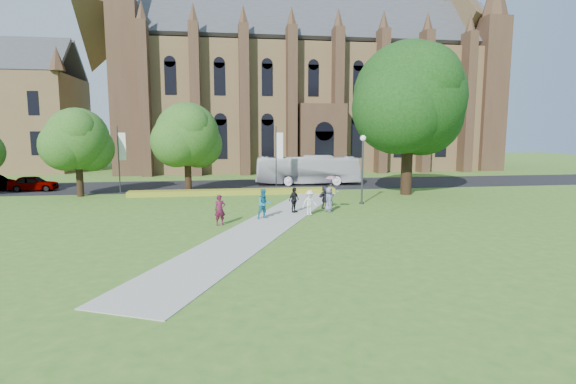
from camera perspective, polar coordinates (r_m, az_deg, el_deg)
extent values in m
plane|color=#396C20|center=(26.97, -1.68, -4.13)|extent=(160.00, 160.00, 0.00)
cube|color=black|center=(46.63, -4.68, 0.91)|extent=(160.00, 10.00, 0.02)
cube|color=#B2B2A8|center=(27.93, -1.93, -3.67)|extent=(15.58, 28.54, 0.04)
cube|color=gold|center=(39.77, -6.87, 0.01)|extent=(18.00, 1.40, 0.45)
cube|color=brown|center=(67.56, 2.64, 10.26)|extent=(52.00, 16.00, 17.00)
cube|color=#4E3524|center=(60.46, -19.87, 12.01)|extent=(3.50, 3.50, 21.00)
cube|color=#4E3524|center=(70.35, 24.24, 11.13)|extent=(3.50, 3.50, 21.00)
cube|color=#4E3524|center=(58.70, 4.35, 6.72)|extent=(6.00, 2.50, 9.00)
cylinder|color=#38383D|center=(34.54, 9.41, 2.42)|extent=(0.14, 0.14, 4.80)
sphere|color=white|center=(34.40, 9.51, 6.77)|extent=(0.44, 0.44, 0.44)
cylinder|color=#38383D|center=(34.83, 9.33, -1.39)|extent=(0.36, 0.36, 0.15)
cylinder|color=#332114|center=(40.63, 14.88, 4.32)|extent=(0.96, 0.96, 6.60)
sphere|color=#0F340E|center=(40.67, 15.13, 11.51)|extent=(9.60, 9.60, 9.60)
cylinder|color=#332114|center=(42.04, -24.96, 2.09)|extent=(0.56, 0.56, 3.85)
sphere|color=#234C16|center=(41.89, -25.19, 6.14)|extent=(5.20, 5.20, 5.20)
cylinder|color=#332114|center=(40.94, -12.58, 2.68)|extent=(0.60, 0.60, 4.12)
sphere|color=#234C16|center=(40.79, -12.71, 7.15)|extent=(5.60, 5.60, 5.60)
cylinder|color=#38383D|center=(41.80, -1.52, 4.26)|extent=(0.10, 0.10, 6.00)
cube|color=white|center=(41.78, -1.05, 5.91)|extent=(0.60, 0.02, 2.40)
cylinder|color=#38383D|center=(42.39, -20.69, 3.81)|extent=(0.10, 0.10, 6.00)
cube|color=white|center=(42.27, -20.30, 5.45)|extent=(0.60, 0.02, 2.40)
imported|color=white|center=(46.80, 2.52, 2.83)|extent=(11.03, 3.46, 3.02)
imported|color=gray|center=(47.88, -29.60, 0.98)|extent=(4.25, 1.76, 1.44)
imported|color=#55132D|center=(26.80, -8.64, -2.25)|extent=(0.73, 0.56, 1.80)
imported|color=teal|center=(28.43, -3.06, -1.50)|extent=(1.09, 0.95, 1.89)
imported|color=silver|center=(29.61, 2.77, -1.37)|extent=(1.19, 0.89, 1.64)
imported|color=black|center=(30.52, 0.76, -1.01)|extent=(1.02, 1.00, 1.72)
imported|color=slate|center=(31.12, 5.22, -0.93)|extent=(0.93, 0.96, 1.66)
imported|color=#26262D|center=(32.35, 4.74, -0.58)|extent=(1.55, 1.31, 1.68)
imported|color=#D89999|center=(31.10, 5.53, 1.25)|extent=(0.94, 0.94, 0.69)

